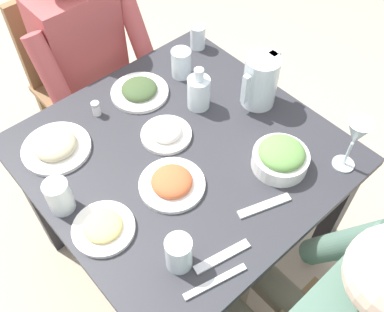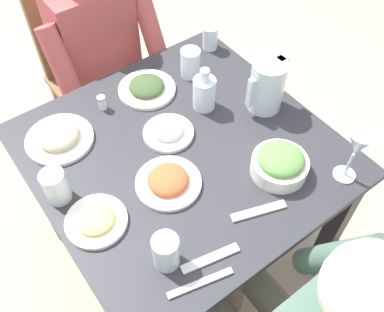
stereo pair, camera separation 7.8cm
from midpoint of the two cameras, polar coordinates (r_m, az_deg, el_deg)
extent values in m
plane|color=tan|center=(2.03, -2.10, -12.24)|extent=(8.00, 8.00, 0.00)
cube|color=#2D2D33|center=(1.43, -2.91, 0.40)|extent=(0.93, 0.93, 0.03)
cube|color=#232328|center=(2.09, -1.06, 6.61)|extent=(0.06, 0.06, 0.70)
cube|color=#232328|center=(1.87, -20.66, -5.79)|extent=(0.06, 0.06, 0.70)
cube|color=#232328|center=(1.78, 16.74, -7.80)|extent=(0.06, 0.06, 0.70)
cube|color=olive|center=(2.41, -12.21, 8.29)|extent=(0.04, 0.04, 0.43)
cube|color=olive|center=(2.33, -19.10, 4.21)|extent=(0.04, 0.04, 0.43)
cube|color=olive|center=(2.20, -7.31, 3.87)|extent=(0.04, 0.04, 0.43)
cube|color=olive|center=(2.10, -14.68, -0.78)|extent=(0.04, 0.04, 0.43)
cube|color=olive|center=(2.09, -14.50, 8.25)|extent=(0.40, 0.40, 0.03)
cube|color=olive|center=(2.09, -18.44, 15.08)|extent=(0.38, 0.04, 0.42)
cube|color=#B24C4C|center=(1.91, -15.60, 13.52)|extent=(0.32, 0.20, 0.50)
cylinder|color=#665B4C|center=(1.99, -9.00, 5.91)|extent=(0.11, 0.38, 0.11)
cylinder|color=#665B4C|center=(2.03, -5.18, -0.81)|extent=(0.10, 0.10, 0.45)
cylinder|color=#B24C4C|center=(1.87, -8.18, 15.02)|extent=(0.08, 0.23, 0.37)
cylinder|color=#665B4C|center=(1.94, -13.05, 3.44)|extent=(0.11, 0.38, 0.11)
cylinder|color=#665B4C|center=(1.98, -9.04, -3.40)|extent=(0.10, 0.10, 0.45)
cylinder|color=#B24C4C|center=(1.73, -18.94, 9.14)|extent=(0.08, 0.23, 0.37)
cylinder|color=#665B4C|center=(1.69, 0.61, -19.61)|extent=(0.10, 0.10, 0.45)
cylinder|color=#665B4C|center=(1.52, 10.79, -17.93)|extent=(0.11, 0.38, 0.11)
cylinder|color=#665B4C|center=(1.73, 4.96, -16.01)|extent=(0.10, 0.10, 0.45)
cylinder|color=#4C6B5B|center=(1.29, 17.92, -11.06)|extent=(0.08, 0.23, 0.37)
cylinder|color=silver|center=(1.52, 7.51, 9.69)|extent=(0.12, 0.12, 0.19)
cube|color=silver|center=(1.47, 5.52, 8.71)|extent=(0.02, 0.02, 0.11)
cube|color=silver|center=(1.50, 9.30, 12.92)|extent=(0.04, 0.03, 0.02)
cylinder|color=white|center=(1.38, 9.93, -0.55)|extent=(0.18, 0.18, 0.05)
ellipsoid|color=#608E47|center=(1.35, 10.13, 0.37)|extent=(0.15, 0.15, 0.06)
cylinder|color=white|center=(1.33, -4.34, -3.84)|extent=(0.20, 0.20, 0.01)
ellipsoid|color=#CC5B33|center=(1.32, -4.39, -3.39)|extent=(0.13, 0.13, 0.05)
cylinder|color=white|center=(1.28, -13.31, -9.34)|extent=(0.18, 0.18, 0.01)
ellipsoid|color=#E0C670|center=(1.27, -13.43, -9.02)|extent=(0.11, 0.11, 0.03)
cylinder|color=white|center=(1.61, -8.30, 8.25)|extent=(0.21, 0.21, 0.01)
ellipsoid|color=#3D512D|center=(1.60, -8.37, 8.69)|extent=(0.13, 0.13, 0.04)
cylinder|color=white|center=(1.49, -18.86, 0.91)|extent=(0.23, 0.23, 0.01)
ellipsoid|color=#B7AD89|center=(1.48, -19.05, 1.38)|extent=(0.14, 0.14, 0.05)
cylinder|color=white|center=(1.46, -4.90, 2.80)|extent=(0.17, 0.17, 0.01)
ellipsoid|color=white|center=(1.44, -4.95, 3.27)|extent=(0.11, 0.11, 0.05)
cylinder|color=silver|center=(1.31, -18.75, -5.10)|extent=(0.07, 0.07, 0.11)
cylinder|color=silver|center=(1.16, -3.74, -12.73)|extent=(0.07, 0.07, 0.11)
cylinder|color=silver|center=(1.78, -0.54, 15.38)|extent=(0.06, 0.06, 0.10)
cylinder|color=silver|center=(1.64, -2.82, 12.07)|extent=(0.07, 0.07, 0.11)
cylinder|color=silver|center=(1.45, 17.83, -1.06)|extent=(0.07, 0.07, 0.01)
cylinder|color=silver|center=(1.41, 18.35, 0.25)|extent=(0.01, 0.01, 0.10)
cone|color=silver|center=(1.34, 19.35, 2.79)|extent=(0.08, 0.08, 0.09)
cylinder|color=silver|center=(1.52, -0.62, 8.27)|extent=(0.08, 0.08, 0.12)
cylinder|color=gold|center=(1.53, -0.61, 7.62)|extent=(0.07, 0.07, 0.07)
cylinder|color=silver|center=(1.46, -0.65, 10.61)|extent=(0.03, 0.03, 0.04)
cylinder|color=white|center=(1.56, -13.91, 5.91)|extent=(0.03, 0.03, 0.04)
cylinder|color=#B2B2B7|center=(1.54, -14.10, 6.61)|extent=(0.03, 0.03, 0.01)
cube|color=silver|center=(1.30, 7.81, -6.58)|extent=(0.17, 0.08, 0.01)
cube|color=silver|center=(1.18, 1.10, -16.30)|extent=(0.18, 0.06, 0.01)
cube|color=silver|center=(1.21, 2.10, -13.17)|extent=(0.17, 0.06, 0.01)
camera|label=1|loc=(0.04, -91.58, -1.99)|focal=40.50mm
camera|label=2|loc=(0.04, 88.42, 1.99)|focal=40.50mm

